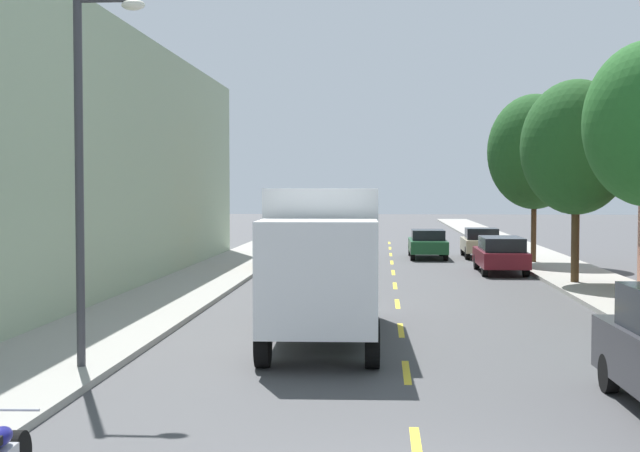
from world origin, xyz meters
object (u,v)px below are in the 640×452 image
object	(u,v)px
delivery_box_truck	(324,254)
parked_hatchback_orange	(289,252)
street_lamp	(87,151)
street_tree_third	(576,147)
moving_forest_sedan	(428,243)
street_tree_farthest	(534,152)
parked_wagon_burgundy	(501,254)
parked_suv_black	(316,230)
parked_hatchback_champagne	(481,243)

from	to	relation	value
delivery_box_truck	parked_hatchback_orange	world-z (taller)	delivery_box_truck
street_lamp	street_tree_third	bearing A→B (deg)	52.29
delivery_box_truck	moving_forest_sedan	size ratio (longest dim) A/B	1.82
street_tree_farthest	moving_forest_sedan	size ratio (longest dim) A/B	1.69
parked_wagon_burgundy	moving_forest_sedan	bearing A→B (deg)	108.60
street_tree_farthest	parked_hatchback_orange	distance (m)	12.09
parked_suv_black	moving_forest_sedan	world-z (taller)	parked_suv_black
street_lamp	parked_wagon_burgundy	world-z (taller)	street_lamp
street_tree_farthest	delivery_box_truck	distance (m)	22.25
parked_hatchback_champagne	moving_forest_sedan	bearing A→B (deg)	-168.98
parked_hatchback_champagne	parked_wagon_burgundy	xyz separation A→B (m)	(-0.09, -8.19, 0.05)
delivery_box_truck	parked_suv_black	size ratio (longest dim) A/B	1.69
parked_wagon_burgundy	street_tree_farthest	bearing A→B (deg)	64.03
moving_forest_sedan	parked_wagon_burgundy	bearing A→B (deg)	-71.40
parked_wagon_burgundy	street_tree_third	bearing A→B (deg)	-66.18
street_tree_third	parked_hatchback_champagne	bearing A→B (deg)	98.59
street_tree_farthest	parked_hatchback_orange	bearing A→B (deg)	-163.67
delivery_box_truck	parked_suv_black	bearing A→B (deg)	94.53
parked_hatchback_orange	delivery_box_truck	bearing A→B (deg)	-81.41
parked_wagon_burgundy	parked_suv_black	world-z (taller)	parked_suv_black
street_tree_third	moving_forest_sedan	distance (m)	13.73
delivery_box_truck	parked_wagon_burgundy	xyz separation A→B (m)	(6.19, 16.30, -1.16)
parked_hatchback_champagne	parked_hatchback_orange	size ratio (longest dim) A/B	1.00
street_lamp	moving_forest_sedan	world-z (taller)	street_lamp
delivery_box_truck	parked_wagon_burgundy	distance (m)	17.47
street_tree_farthest	moving_forest_sedan	bearing A→B (deg)	142.49
delivery_box_truck	street_tree_third	bearing A→B (deg)	55.02
street_tree_farthest	street_lamp	size ratio (longest dim) A/B	1.09
street_lamp	delivery_box_truck	world-z (taller)	street_lamp
street_tree_farthest	parked_wagon_burgundy	bearing A→B (deg)	-115.97
street_lamp	parked_hatchback_orange	bearing A→B (deg)	85.92
street_tree_third	street_lamp	world-z (taller)	street_tree_third
street_lamp	delivery_box_truck	size ratio (longest dim) A/B	0.85
street_tree_farthest	parked_suv_black	bearing A→B (deg)	130.55
parked_suv_black	parked_wagon_burgundy	bearing A→B (deg)	-62.32
moving_forest_sedan	street_tree_third	bearing A→B (deg)	-69.41
street_tree_third	parked_hatchback_champagne	distance (m)	13.57
parked_wagon_burgundy	moving_forest_sedan	xyz separation A→B (m)	(-2.58, 7.67, -0.05)
street_tree_farthest	moving_forest_sedan	xyz separation A→B (m)	(-4.60, 3.53, -4.38)
delivery_box_truck	moving_forest_sedan	bearing A→B (deg)	81.44
street_lamp	moving_forest_sedan	size ratio (longest dim) A/B	1.55
street_tree_farthest	parked_hatchback_champagne	distance (m)	6.26
delivery_box_truck	parked_suv_black	world-z (taller)	delivery_box_truck
delivery_box_truck	moving_forest_sedan	world-z (taller)	delivery_box_truck
street_lamp	street_tree_farthest	bearing A→B (deg)	63.42
street_tree_third	parked_hatchback_orange	distance (m)	12.85
delivery_box_truck	parked_hatchback_champagne	distance (m)	25.31
street_tree_farthest	street_lamp	bearing A→B (deg)	-116.58
parked_hatchback_champagne	street_tree_farthest	bearing A→B (deg)	-64.55
street_tree_farthest	parked_wagon_burgundy	distance (m)	6.32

